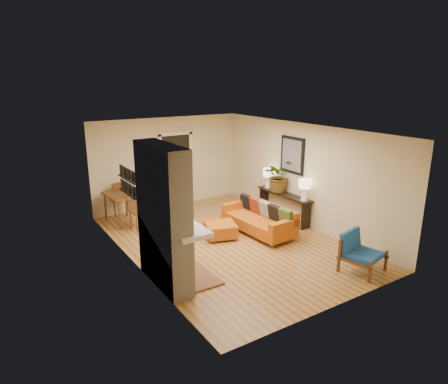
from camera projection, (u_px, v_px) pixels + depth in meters
The scene contains 10 objects.
room_shell at pixel (196, 166), 11.40m from camera, with size 6.50×6.50×6.50m.
fireplace at pixel (166, 220), 7.11m from camera, with size 1.09×1.68×2.60m.
sofa at pixel (261, 219), 9.79m from camera, with size 0.94×2.00×0.77m.
ottoman at pixel (220, 229), 9.48m from camera, with size 0.87×0.87×0.35m.
blue_chair at pixel (358, 250), 7.84m from camera, with size 0.88×0.87×0.78m.
dining_table at pixel (125, 199), 10.36m from camera, with size 0.86×1.82×0.97m.
console_table at pixel (284, 199), 10.60m from camera, with size 0.34×1.85×0.72m.
lamp_near at pixel (305, 187), 9.86m from camera, with size 0.30×0.30×0.54m.
lamp_far at pixel (268, 176), 11.02m from camera, with size 0.30×0.30×0.54m.
houseplant at pixel (279, 176), 10.63m from camera, with size 0.78×0.68×0.87m, color #1E5919.
Camera 1 is at (-4.72, -7.21, 3.69)m, focal length 32.00 mm.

